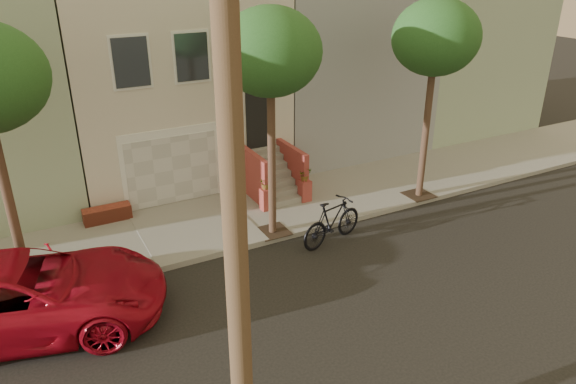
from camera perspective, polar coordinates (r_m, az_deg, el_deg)
ground at (r=12.43m, az=2.40°, el=-13.44°), size 90.00×90.00×0.00m
sidewalk at (r=16.50m, az=-7.02°, el=-3.10°), size 40.00×3.70×0.15m
house_row at (r=20.66m, az=-13.66°, el=12.49°), size 33.10×11.70×7.00m
tree_mid at (r=13.96m, az=-1.90°, el=14.55°), size 2.70×2.57×6.30m
tree_right at (r=17.09m, az=15.51°, el=15.49°), size 2.70×2.57×6.30m
pickup_truck at (r=13.03m, az=-26.68°, el=-9.83°), size 6.64×4.25×1.71m
motorcycle at (r=15.13m, az=4.76°, el=-3.14°), size 2.31×1.14×1.33m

